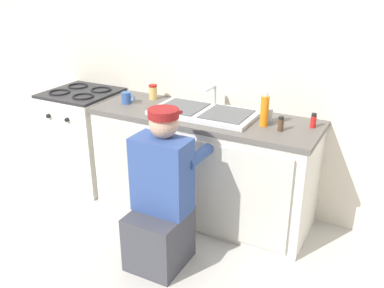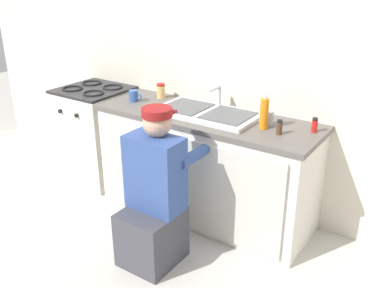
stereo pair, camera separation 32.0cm
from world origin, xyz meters
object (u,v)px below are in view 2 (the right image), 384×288
soap_bottle_orange (264,113)px  condiment_jar (161,91)px  water_glass (270,118)px  plumber_person (154,201)px  stove_range (97,133)px  coffee_mug (134,96)px  spice_bottle_red (315,125)px  sink_double_basin (207,112)px  spice_bottle_pepper (279,127)px

soap_bottle_orange → condiment_jar: bearing=170.0°
water_glass → condiment_jar: size_ratio=0.78×
plumber_person → water_glass: bearing=59.1°
stove_range → water_glass: bearing=2.3°
coffee_mug → condiment_jar: (0.13, 0.20, 0.02)m
spice_bottle_red → coffee_mug: bearing=-174.3°
condiment_jar → water_glass: bearing=-4.9°
stove_range → spice_bottle_red: size_ratio=8.60×
sink_double_basin → water_glass: bearing=7.6°
stove_range → coffee_mug: coffee_mug is taller
sink_double_basin → coffee_mug: (-0.70, -0.05, 0.03)m
water_glass → spice_bottle_red: size_ratio=0.95×
sink_double_basin → spice_bottle_pepper: 0.63m
spice_bottle_pepper → coffee_mug: bearing=178.9°
plumber_person → water_glass: plumber_person is taller
soap_bottle_orange → stove_range: bearing=179.1°
water_glass → spice_bottle_red: 0.32m
plumber_person → water_glass: size_ratio=11.04×
spice_bottle_pepper → coffee_mug: (-1.32, 0.03, -0.00)m
soap_bottle_orange → spice_bottle_pepper: 0.16m
stove_range → water_glass: size_ratio=9.03×
spice_bottle_red → spice_bottle_pepper: 0.25m
water_glass → sink_double_basin: bearing=-172.4°
stove_range → condiment_jar: 0.84m
plumber_person → sink_double_basin: bearing=92.5°
plumber_person → condiment_jar: 1.15m
plumber_person → coffee_mug: plumber_person is taller
condiment_jar → soap_bottle_orange: bearing=-10.0°
spice_bottle_red → condiment_jar: condiment_jar is taller
spice_bottle_red → spice_bottle_pepper: (-0.18, -0.18, 0.00)m
plumber_person → coffee_mug: 1.08m
spice_bottle_pepper → stove_range: bearing=177.9°
soap_bottle_orange → condiment_jar: size_ratio=1.95×
stove_range → spice_bottle_pepper: size_ratio=8.60×
water_glass → condiment_jar: bearing=175.1°
stove_range → soap_bottle_orange: 1.81m
soap_bottle_orange → spice_bottle_red: size_ratio=2.38×
sink_double_basin → stove_range: bearing=-179.9°
stove_range → condiment_jar: (0.67, 0.16, 0.49)m
sink_double_basin → soap_bottle_orange: soap_bottle_orange is taller
stove_range → soap_bottle_orange: bearing=-0.9°
condiment_jar → spice_bottle_red: bearing=-2.2°
plumber_person → coffee_mug: size_ratio=8.76×
water_glass → plumber_person: bearing=-120.9°
sink_double_basin → coffee_mug: bearing=-176.3°
condiment_jar → stove_range: bearing=-166.6°
water_glass → coffee_mug: size_ratio=0.79×
stove_range → plumber_person: 1.45m
soap_bottle_orange → plumber_person: bearing=-124.2°
sink_double_basin → plumber_person: size_ratio=0.72×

